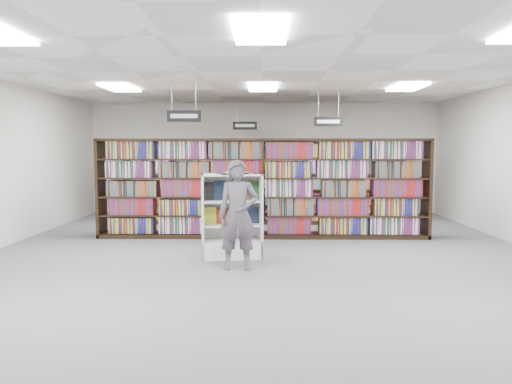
{
  "coord_description": "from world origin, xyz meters",
  "views": [
    {
      "loc": [
        0.06,
        -8.57,
        1.89
      ],
      "look_at": [
        -0.11,
        0.5,
        1.1
      ],
      "focal_mm": 35.0,
      "sensor_mm": 36.0,
      "label": 1
    }
  ],
  "objects_px": {
    "bookshelf_row_near": "(263,188)",
    "endcap_display": "(232,229)",
    "open_book": "(237,172)",
    "shopper": "(238,215)"
  },
  "relations": [
    {
      "from": "open_book",
      "to": "shopper",
      "type": "relative_size",
      "value": 0.44
    },
    {
      "from": "open_book",
      "to": "bookshelf_row_near",
      "type": "bearing_deg",
      "value": 55.86
    },
    {
      "from": "open_book",
      "to": "endcap_display",
      "type": "bearing_deg",
      "value": 134.87
    },
    {
      "from": "bookshelf_row_near",
      "to": "endcap_display",
      "type": "height_order",
      "value": "bookshelf_row_near"
    },
    {
      "from": "open_book",
      "to": "shopper",
      "type": "bearing_deg",
      "value": -107.46
    },
    {
      "from": "bookshelf_row_near",
      "to": "shopper",
      "type": "distance_m",
      "value": 2.9
    },
    {
      "from": "bookshelf_row_near",
      "to": "endcap_display",
      "type": "bearing_deg",
      "value": -104.96
    },
    {
      "from": "endcap_display",
      "to": "shopper",
      "type": "height_order",
      "value": "shopper"
    },
    {
      "from": "bookshelf_row_near",
      "to": "shopper",
      "type": "xyz_separation_m",
      "value": [
        -0.37,
        -2.87,
        -0.19
      ]
    },
    {
      "from": "endcap_display",
      "to": "open_book",
      "type": "relative_size",
      "value": 1.91
    }
  ]
}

